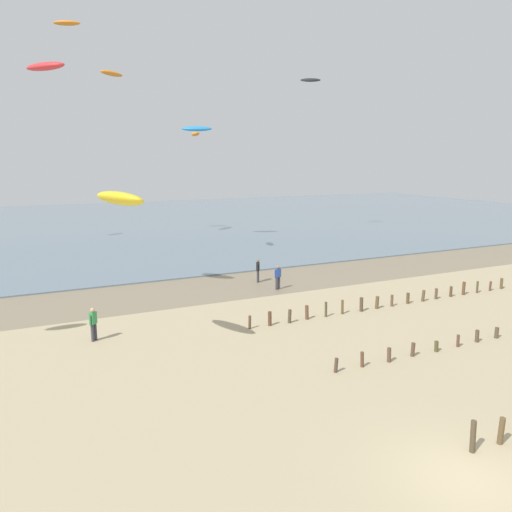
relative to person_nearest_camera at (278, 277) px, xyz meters
name	(u,v)px	position (x,y,z in m)	size (l,w,h in m)	color
ground_plane	(467,480)	(-5.11, -20.88, -0.92)	(160.00, 160.00, 0.00)	tan
wet_sand_strip	(197,290)	(-5.11, 2.27, -0.91)	(120.00, 7.09, 0.01)	#84755B
sea	(105,225)	(-5.11, 40.82, -0.87)	(160.00, 70.00, 0.10)	slate
groyne_mid	(491,333)	(5.06, -13.29, -0.61)	(18.21, 0.33, 0.71)	#4C3A30
groyne_far	(390,300)	(4.30, -6.61, -0.53)	(19.62, 0.36, 0.89)	brown
person_nearest_camera	(278,277)	(0.00, 0.00, 0.00)	(0.56, 0.29, 1.71)	#383842
person_by_waterline	(93,323)	(-12.99, -4.83, 0.00)	(0.42, 0.44, 1.71)	#383842
person_left_flank	(258,270)	(-0.33, 2.47, 0.00)	(0.37, 0.50, 1.71)	#383842
kite_aloft_1	(67,23)	(-9.98, 25.54, 21.08)	(2.61, 0.84, 0.42)	orange
kite_aloft_2	(197,129)	(1.68, 21.20, 11.09)	(3.16, 1.01, 0.51)	#2384D1
kite_aloft_3	(120,198)	(-12.01, -8.18, 6.38)	(3.27, 1.04, 0.52)	yellow
kite_aloft_5	(112,73)	(-6.12, 24.39, 16.48)	(3.10, 0.99, 0.50)	orange
kite_aloft_6	(195,134)	(-1.26, 13.08, 10.15)	(2.21, 0.71, 0.35)	orange
kite_aloft_7	(311,80)	(15.72, 21.70, 16.89)	(2.34, 0.75, 0.37)	black
kite_aloft_8	(45,66)	(-13.90, 1.09, 12.96)	(2.75, 0.88, 0.44)	red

